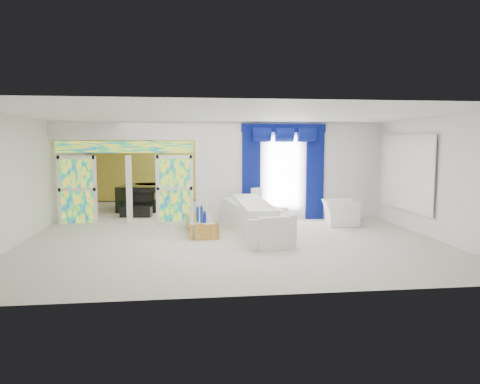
{
  "coord_description": "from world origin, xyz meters",
  "views": [
    {
      "loc": [
        -1.1,
        -12.63,
        2.33
      ],
      "look_at": [
        0.3,
        -1.2,
        1.1
      ],
      "focal_mm": 33.53,
      "sensor_mm": 36.0,
      "label": 1
    }
  ],
  "objects": [
    {
      "name": "blue_pelmet",
      "position": [
        1.9,
        0.87,
        2.82
      ],
      "size": [
        2.6,
        0.12,
        0.25
      ],
      "primitive_type": "cube",
      "color": "#08044C",
      "rests_on": "dividing_wall"
    },
    {
      "name": "wall_mirror",
      "position": [
        4.94,
        -1.0,
        1.55
      ],
      "size": [
        0.04,
        2.7,
        1.9
      ],
      "primitive_type": "cube",
      "color": "white",
      "rests_on": "ground"
    },
    {
      "name": "stained_panel_left",
      "position": [
        -4.28,
        1.0,
        1.0
      ],
      "size": [
        0.95,
        0.04,
        2.0
      ],
      "primitive_type": "cube",
      "color": "#994C3F",
      "rests_on": "ground"
    },
    {
      "name": "tv_console",
      "position": [
        -4.69,
        2.68,
        0.37
      ],
      "size": [
        0.54,
        0.5,
        0.73
      ],
      "primitive_type": "cube",
      "rotation": [
        0.0,
        0.0,
        0.08
      ],
      "color": "tan",
      "rests_on": "ground"
    },
    {
      "name": "coffee_table",
      "position": [
        -0.7,
        -0.96,
        0.2
      ],
      "size": [
        0.83,
        1.88,
        0.4
      ],
      "primitive_type": "cube",
      "rotation": [
        0.0,
        0.0,
        0.13
      ],
      "color": "#B68438",
      "rests_on": "ground"
    },
    {
      "name": "white_sofa",
      "position": [
        0.65,
        -1.26,
        0.37
      ],
      "size": [
        1.33,
        3.98,
        0.74
      ],
      "primitive_type": "cube",
      "rotation": [
        0.0,
        0.0,
        0.13
      ],
      "color": "white",
      "rests_on": "ground"
    },
    {
      "name": "console_table",
      "position": [
        1.33,
        0.62,
        0.22
      ],
      "size": [
        1.34,
        0.57,
        0.43
      ],
      "primitive_type": "cube",
      "rotation": [
        0.0,
        0.0,
        -0.13
      ],
      "color": "silver",
      "rests_on": "ground"
    },
    {
      "name": "decanters",
      "position": [
        -0.69,
        -0.95,
        0.51
      ],
      "size": [
        0.23,
        1.09,
        0.29
      ],
      "color": "navy",
      "rests_on": "coffee_table"
    },
    {
      "name": "floor",
      "position": [
        0.0,
        0.0,
        0.0
      ],
      "size": [
        12.0,
        12.0,
        0.0
      ],
      "primitive_type": "plane",
      "color": "#B7AF9E",
      "rests_on": "ground"
    },
    {
      "name": "armchair",
      "position": [
        3.35,
        -0.22,
        0.35
      ],
      "size": [
        1.09,
        1.21,
        0.7
      ],
      "primitive_type": "imported",
      "rotation": [
        0.0,
        0.0,
        1.43
      ],
      "color": "white",
      "rests_on": "ground"
    },
    {
      "name": "blue_drape_left",
      "position": [
        0.9,
        0.87,
        1.4
      ],
      "size": [
        0.55,
        0.1,
        2.8
      ],
      "primitive_type": "cube",
      "color": "#08044C",
      "rests_on": "ground"
    },
    {
      "name": "stained_panel_right",
      "position": [
        -1.42,
        1.0,
        1.0
      ],
      "size": [
        0.95,
        0.04,
        2.0
      ],
      "primitive_type": "cube",
      "color": "#994C3F",
      "rests_on": "ground"
    },
    {
      "name": "stained_transom",
      "position": [
        -2.85,
        1.0,
        2.25
      ],
      "size": [
        4.0,
        0.05,
        0.35
      ],
      "primitive_type": "cube",
      "color": "#994C3F",
      "rests_on": "dividing_header"
    },
    {
      "name": "grand_piano",
      "position": [
        -2.69,
        3.57,
        0.44
      ],
      "size": [
        1.56,
        1.92,
        0.88
      ],
      "primitive_type": "cube",
      "rotation": [
        0.0,
        0.0,
        -0.14
      ],
      "color": "black",
      "rests_on": "ground"
    },
    {
      "name": "chandelier",
      "position": [
        -2.3,
        3.4,
        2.65
      ],
      "size": [
        0.6,
        0.6,
        0.6
      ],
      "primitive_type": "sphere",
      "color": "gold",
      "rests_on": "ceiling"
    },
    {
      "name": "window_pane",
      "position": [
        1.9,
        0.9,
        1.45
      ],
      "size": [
        1.0,
        0.02,
        2.3
      ],
      "primitive_type": "cube",
      "color": "white",
      "rests_on": "dividing_wall"
    },
    {
      "name": "dividing_header",
      "position": [
        -2.85,
        1.0,
        2.73
      ],
      "size": [
        4.3,
        0.18,
        0.55
      ],
      "primitive_type": "cube",
      "color": "white",
      "rests_on": "dividing_wall"
    },
    {
      "name": "table_lamp",
      "position": [
        1.03,
        0.62,
        0.72
      ],
      "size": [
        0.36,
        0.36,
        0.58
      ],
      "primitive_type": "cylinder",
      "color": "silver",
      "rests_on": "console_table"
    },
    {
      "name": "gold_curtains",
      "position": [
        0.0,
        5.9,
        1.5
      ],
      "size": [
        9.7,
        0.12,
        2.9
      ],
      "primitive_type": "cube",
      "color": "#AE9929",
      "rests_on": "ground"
    },
    {
      "name": "blue_drape_right",
      "position": [
        2.9,
        0.87,
        1.4
      ],
      "size": [
        0.55,
        0.1,
        2.8
      ],
      "primitive_type": "cube",
      "color": "#08044C",
      "rests_on": "ground"
    },
    {
      "name": "piano_bench",
      "position": [
        -2.69,
        1.97,
        0.16
      ],
      "size": [
        1.03,
        0.52,
        0.33
      ],
      "primitive_type": "cube",
      "rotation": [
        0.0,
        0.0,
        -0.14
      ],
      "color": "black",
      "rests_on": "ground"
    },
    {
      "name": "dividing_wall",
      "position": [
        2.15,
        1.0,
        1.5
      ],
      "size": [
        5.7,
        0.18,
        3.0
      ],
      "primitive_type": "cube",
      "color": "white",
      "rests_on": "ground"
    }
  ]
}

